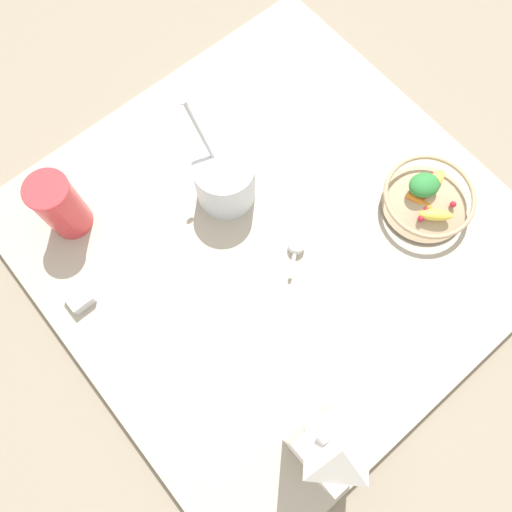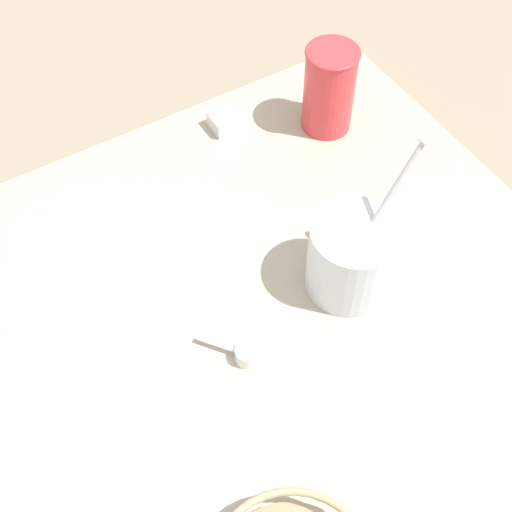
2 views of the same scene
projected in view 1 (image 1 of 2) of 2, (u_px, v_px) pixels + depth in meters
name	position (u px, v px, depth m)	size (l,w,h in m)	color
ground_plane	(272.00, 238.00, 1.11)	(6.00, 6.00, 0.00)	gray
countertop	(272.00, 236.00, 1.10)	(0.95, 0.95, 0.03)	#B2A893
fruit_bowl	(427.00, 198.00, 1.07)	(0.20, 0.20, 0.08)	tan
milk_carton	(327.00, 446.00, 0.80)	(0.09, 0.09, 0.30)	silver
yogurt_tub	(225.00, 179.00, 1.05)	(0.13, 0.17, 0.25)	silver
drinking_cup	(59.00, 205.00, 1.01)	(0.09, 0.09, 0.16)	#DB383D
spice_jar	(79.00, 298.00, 1.02)	(0.05, 0.05, 0.03)	silver
measuring_scoop	(296.00, 247.00, 1.06)	(0.08, 0.07, 0.03)	white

